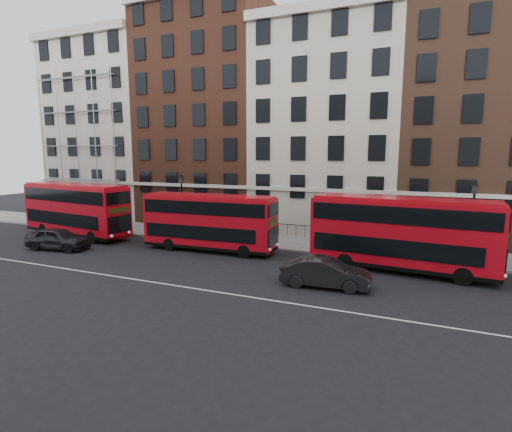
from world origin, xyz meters
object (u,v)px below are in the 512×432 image
at_px(bus_b, 209,221).
at_px(bus_c, 401,232).
at_px(car_rear, 58,239).
at_px(car_front, 326,273).
at_px(bus_a, 76,208).

xyz_separation_m(bus_b, bus_c, (13.43, 0.00, 0.20)).
height_order(car_rear, car_front, car_rear).
height_order(bus_b, car_rear, bus_b).
relative_size(bus_c, car_rear, 2.27).
xyz_separation_m(bus_a, car_front, (23.25, -4.69, -1.69)).
xyz_separation_m(bus_b, car_rear, (-10.76, -4.16, -1.43)).
height_order(bus_b, bus_c, bus_c).
distance_m(bus_c, car_front, 6.08).
height_order(bus_c, car_front, bus_c).
bearing_deg(bus_c, car_front, -121.83).
height_order(bus_a, bus_b, bus_a).
distance_m(bus_b, car_front, 11.08).
bearing_deg(car_rear, bus_c, -89.16).
height_order(bus_a, car_rear, bus_a).
bearing_deg(bus_b, bus_c, -2.37).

